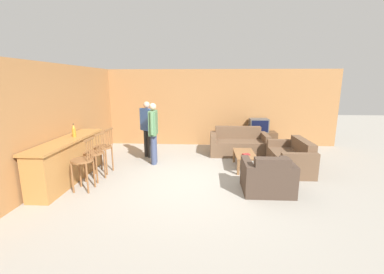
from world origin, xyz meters
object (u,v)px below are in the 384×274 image
(armchair_near, at_px, (268,178))
(book_on_table, at_px, (246,154))
(tv, at_px, (259,125))
(tv_unit, at_px, (258,140))
(bottle, at_px, (74,131))
(bar_chair_mid, at_px, (94,156))
(person_by_counter, at_px, (153,130))
(couch_far, at_px, (238,145))
(loveseat_right, at_px, (291,159))
(bar_chair_far, at_px, (104,150))
(coffee_table, at_px, (245,155))
(bar_chair_near, at_px, (83,163))
(person_by_window, at_px, (147,126))

(armchair_near, xyz_separation_m, book_on_table, (-0.24, 1.28, 0.11))
(tv, relative_size, book_on_table, 3.05)
(tv_unit, distance_m, bottle, 5.69)
(bar_chair_mid, relative_size, tv, 1.81)
(bar_chair_mid, xyz_separation_m, person_by_counter, (1.08, 1.29, 0.34))
(couch_far, relative_size, tv_unit, 1.44)
(bar_chair_mid, bearing_deg, loveseat_right, 11.51)
(bar_chair_far, bearing_deg, tv_unit, 32.32)
(coffee_table, distance_m, tv, 2.34)
(bar_chair_near, xyz_separation_m, book_on_table, (3.49, 1.39, -0.17))
(couch_far, height_order, bottle, bottle)
(tv_unit, bearing_deg, person_by_window, -159.22)
(coffee_table, relative_size, person_by_counter, 0.64)
(loveseat_right, distance_m, book_on_table, 1.15)
(bar_chair_near, height_order, armchair_near, bar_chair_near)
(person_by_counter, bearing_deg, couch_far, 23.52)
(coffee_table, bearing_deg, bar_chair_far, -171.78)
(coffee_table, height_order, book_on_table, book_on_table)
(armchair_near, distance_m, coffee_table, 1.46)
(loveseat_right, distance_m, tv_unit, 2.29)
(couch_far, bearing_deg, person_by_window, -170.57)
(coffee_table, bearing_deg, tv, 70.74)
(bar_chair_near, bearing_deg, person_by_counter, 59.48)
(person_by_window, distance_m, person_by_counter, 0.67)
(couch_far, xyz_separation_m, person_by_counter, (-2.41, -1.05, 0.62))
(bar_chair_near, xyz_separation_m, person_by_window, (0.78, 2.42, 0.34))
(tv, height_order, bottle, bottle)
(bottle, bearing_deg, armchair_near, -8.58)
(book_on_table, bearing_deg, couch_far, 90.25)
(bar_chair_mid, xyz_separation_m, couch_far, (3.48, 2.33, -0.28))
(couch_far, bearing_deg, bottle, -152.24)
(coffee_table, height_order, bottle, bottle)
(armchair_near, relative_size, book_on_table, 4.91)
(book_on_table, height_order, person_by_counter, person_by_counter)
(couch_far, xyz_separation_m, coffee_table, (-0.00, -1.32, 0.04))
(bar_chair_mid, height_order, loveseat_right, bar_chair_mid)
(bar_chair_far, bearing_deg, book_on_table, 5.53)
(bar_chair_near, relative_size, armchair_near, 1.13)
(couch_far, xyz_separation_m, bottle, (-4.02, -2.12, 0.79))
(person_by_window, xyz_separation_m, person_by_counter, (0.30, -0.60, -0.00))
(book_on_table, distance_m, person_by_window, 2.94)
(tv_unit, bearing_deg, tv, -90.00)
(bar_chair_near, relative_size, person_by_window, 0.67)
(loveseat_right, height_order, tv, tv)
(tv, bearing_deg, couch_far, -131.34)
(couch_far, xyz_separation_m, tv_unit, (0.76, 0.86, -0.03))
(book_on_table, bearing_deg, bar_chair_mid, -166.27)
(loveseat_right, xyz_separation_m, person_by_window, (-3.85, 0.94, 0.63))
(bottle, bearing_deg, person_by_counter, 33.54)
(bar_chair_near, distance_m, loveseat_right, 4.87)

